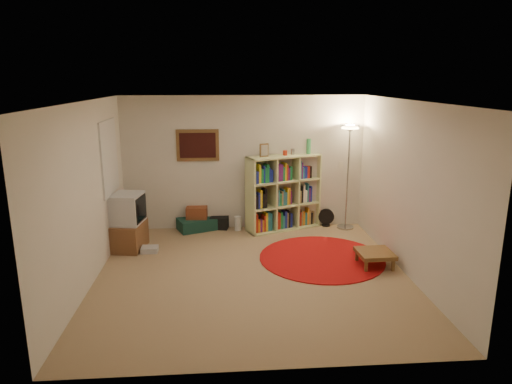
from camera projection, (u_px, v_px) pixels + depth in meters
room at (248, 191)px, 6.41m from camera, size 4.54×4.54×2.54m
bookshelf at (282, 194)px, 8.57m from camera, size 1.46×0.90×1.70m
floor_lamp at (349, 143)px, 8.37m from camera, size 0.38×0.38×1.98m
floor_fan at (326, 218)px, 8.83m from camera, size 0.31×0.18×0.35m
tv_stand at (129, 223)px, 7.59m from camera, size 0.55×0.72×0.95m
dvd_box at (150, 249)px, 7.54m from camera, size 0.27×0.23×0.09m
suitcase at (197, 224)px, 8.65m from camera, size 0.81×0.67×0.22m
wicker_basket at (197, 212)px, 8.61m from camera, size 0.40×0.30×0.22m
duffel_bag at (220, 222)px, 8.73m from camera, size 0.38×0.34×0.23m
paper_towel at (238, 223)px, 8.60m from camera, size 0.16×0.16×0.27m
red_rug at (322, 258)px, 7.28m from camera, size 1.99×1.99×0.02m
side_table at (375, 254)px, 6.93m from camera, size 0.54×0.54×0.24m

